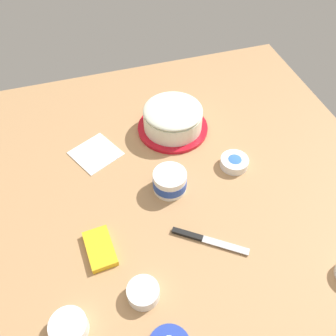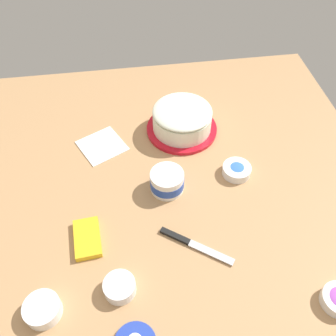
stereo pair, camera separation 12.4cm
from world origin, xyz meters
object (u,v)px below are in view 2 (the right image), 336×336
(sprinkle_bowl_yellow, at_px, (120,287))
(sprinkle_bowl_pink, at_px, (42,309))
(frosted_cake, at_px, (182,120))
(paper_napkin, at_px, (102,145))
(frosting_tub, at_px, (167,181))
(spreading_knife, at_px, (190,243))
(candy_box_lower, at_px, (87,238))
(sprinkle_bowl_blue, at_px, (237,170))

(sprinkle_bowl_yellow, bearing_deg, sprinkle_bowl_pink, -81.26)
(sprinkle_bowl_yellow, relative_size, sprinkle_bowl_pink, 0.91)
(frosted_cake, xyz_separation_m, paper_napkin, (0.04, -0.31, -0.05))
(sprinkle_bowl_yellow, distance_m, paper_napkin, 0.56)
(frosting_tub, height_order, spreading_knife, frosting_tub)
(sprinkle_bowl_pink, bearing_deg, sprinkle_bowl_yellow, 98.74)
(frosting_tub, height_order, sprinkle_bowl_yellow, frosting_tub)
(sprinkle_bowl_yellow, bearing_deg, frosted_cake, 155.56)
(frosted_cake, distance_m, frosting_tub, 0.29)
(frosted_cake, height_order, sprinkle_bowl_pink, frosted_cake)
(candy_box_lower, bearing_deg, sprinkle_bowl_pink, -33.99)
(spreading_knife, relative_size, paper_napkin, 1.35)
(spreading_knife, height_order, paper_napkin, spreading_knife)
(frosted_cake, distance_m, sprinkle_bowl_yellow, 0.66)
(sprinkle_bowl_pink, bearing_deg, frosted_cake, 143.11)
(spreading_knife, relative_size, sprinkle_bowl_pink, 2.11)
(sprinkle_bowl_pink, relative_size, candy_box_lower, 0.73)
(frosting_tub, relative_size, sprinkle_bowl_yellow, 1.28)
(sprinkle_bowl_yellow, height_order, paper_napkin, sprinkle_bowl_yellow)
(spreading_knife, bearing_deg, paper_napkin, -151.02)
(sprinkle_bowl_yellow, xyz_separation_m, sprinkle_bowl_blue, (-0.36, 0.42, -0.00))
(sprinkle_bowl_blue, bearing_deg, sprinkle_bowl_pink, -57.97)
(candy_box_lower, bearing_deg, paper_napkin, 167.69)
(frosting_tub, xyz_separation_m, candy_box_lower, (0.16, -0.26, -0.03))
(frosted_cake, bearing_deg, frosting_tub, -19.53)
(frosted_cake, bearing_deg, paper_napkin, -82.32)
(sprinkle_bowl_yellow, distance_m, sprinkle_bowl_pink, 0.20)
(frosted_cake, relative_size, spreading_knife, 1.32)
(spreading_knife, height_order, sprinkle_bowl_yellow, sprinkle_bowl_yellow)
(frosting_tub, height_order, candy_box_lower, frosting_tub)
(frosted_cake, distance_m, candy_box_lower, 0.56)
(candy_box_lower, bearing_deg, frosted_cake, 135.66)
(spreading_knife, height_order, sprinkle_bowl_blue, sprinkle_bowl_blue)
(sprinkle_bowl_blue, bearing_deg, spreading_knife, -40.41)
(spreading_knife, xyz_separation_m, candy_box_lower, (-0.06, -0.30, 0.00))
(frosting_tub, xyz_separation_m, sprinkle_bowl_yellow, (0.33, -0.18, -0.02))
(sprinkle_bowl_blue, relative_size, paper_napkin, 0.65)
(frosting_tub, relative_size, paper_napkin, 0.75)
(sprinkle_bowl_yellow, bearing_deg, candy_box_lower, -152.63)
(sprinkle_bowl_yellow, relative_size, candy_box_lower, 0.66)
(spreading_knife, distance_m, candy_box_lower, 0.31)
(sprinkle_bowl_pink, bearing_deg, paper_napkin, 164.18)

